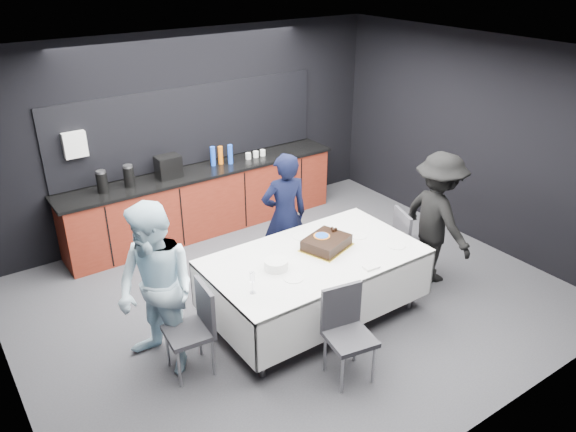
% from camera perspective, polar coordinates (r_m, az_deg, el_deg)
% --- Properties ---
extents(ground, '(6.00, 6.00, 0.00)m').
position_cam_1_polar(ground, '(6.71, 0.49, -8.40)').
color(ground, '#3C3D41').
rests_on(ground, ground).
extents(room_shell, '(6.04, 5.04, 2.82)m').
position_cam_1_polar(room_shell, '(5.87, 0.56, 6.77)').
color(room_shell, white).
rests_on(room_shell, ground).
extents(kitchenette, '(4.10, 0.64, 2.05)m').
position_cam_1_polar(kitchenette, '(8.13, -8.65, 2.09)').
color(kitchenette, '#621B0F').
rests_on(kitchenette, ground).
extents(party_table, '(2.32, 1.32, 0.78)m').
position_cam_1_polar(party_table, '(6.10, 2.70, -5.15)').
color(party_table, '#99999E').
rests_on(party_table, ground).
extents(cake_assembly, '(0.62, 0.56, 0.16)m').
position_cam_1_polar(cake_assembly, '(6.15, 3.92, -2.72)').
color(cake_assembly, yellow).
rests_on(cake_assembly, party_table).
extents(plate_stack, '(0.24, 0.24, 0.10)m').
position_cam_1_polar(plate_stack, '(5.76, -1.21, -4.95)').
color(plate_stack, white).
rests_on(plate_stack, party_table).
extents(loose_plate_near, '(0.20, 0.20, 0.01)m').
position_cam_1_polar(loose_plate_near, '(5.62, 0.56, -6.34)').
color(loose_plate_near, white).
rests_on(loose_plate_near, party_table).
extents(loose_plate_right_a, '(0.19, 0.19, 0.01)m').
position_cam_1_polar(loose_plate_right_a, '(6.45, 7.16, -2.00)').
color(loose_plate_right_a, white).
rests_on(loose_plate_right_a, party_table).
extents(loose_plate_right_b, '(0.20, 0.20, 0.01)m').
position_cam_1_polar(loose_plate_right_b, '(6.32, 10.94, -2.95)').
color(loose_plate_right_b, white).
rests_on(loose_plate_right_b, party_table).
extents(loose_plate_far, '(0.19, 0.19, 0.01)m').
position_cam_1_polar(loose_plate_far, '(6.39, 1.32, -2.10)').
color(loose_plate_far, white).
rests_on(loose_plate_far, party_table).
extents(fork_pile, '(0.17, 0.11, 0.03)m').
position_cam_1_polar(fork_pile, '(5.85, 8.46, -5.15)').
color(fork_pile, white).
rests_on(fork_pile, party_table).
extents(champagne_flute, '(0.06, 0.06, 0.22)m').
position_cam_1_polar(champagne_flute, '(5.34, -3.66, -6.35)').
color(champagne_flute, white).
rests_on(champagne_flute, party_table).
extents(chair_left, '(0.46, 0.46, 0.92)m').
position_cam_1_polar(chair_left, '(5.50, -9.37, -10.67)').
color(chair_left, '#302F35').
rests_on(chair_left, ground).
extents(chair_right, '(0.54, 0.54, 0.92)m').
position_cam_1_polar(chair_right, '(7.00, 12.18, -2.39)').
color(chair_right, '#302F35').
rests_on(chair_right, ground).
extents(chair_near, '(0.49, 0.49, 0.92)m').
position_cam_1_polar(chair_near, '(5.42, 5.93, -11.10)').
color(chair_near, '#302F35').
rests_on(chair_near, ground).
extents(person_center, '(0.66, 0.51, 1.61)m').
position_cam_1_polar(person_center, '(6.82, -0.35, -0.00)').
color(person_center, black).
rests_on(person_center, ground).
extents(person_left, '(0.91, 1.02, 1.75)m').
position_cam_1_polar(person_left, '(5.41, -13.21, -7.39)').
color(person_left, '#C4E5F6').
rests_on(person_left, ground).
extents(person_right, '(0.73, 1.13, 1.64)m').
position_cam_1_polar(person_right, '(6.96, 14.92, -0.22)').
color(person_right, black).
rests_on(person_right, ground).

